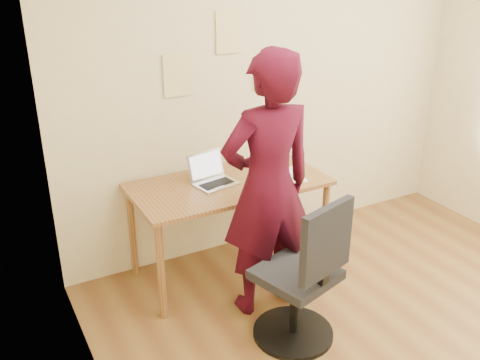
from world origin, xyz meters
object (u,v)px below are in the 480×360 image
desk (229,193)px  laptop (212,176)px  office_chair (304,283)px  phone (259,187)px  person (268,187)px

desk → laptop: (-0.11, 0.05, 0.14)m
desk → office_chair: size_ratio=1.42×
phone → office_chair: office_chair is taller
desk → office_chair: 0.95m
laptop → office_chair: office_chair is taller
laptop → person: bearing=-86.4°
laptop → office_chair: (0.14, -0.97, -0.37)m
desk → person: size_ratio=0.79×
office_chair → phone: bearing=65.6°
desk → office_chair: (0.03, -0.92, -0.23)m
office_chair → person: size_ratio=0.56×
person → office_chair: bearing=92.6°
desk → laptop: laptop is taller
phone → person: bearing=-130.3°
phone → person: 0.35m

